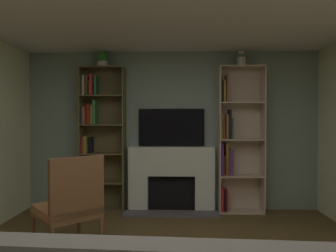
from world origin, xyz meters
TOP-DOWN VIEW (x-y plane):
  - wall_back_accent at (0.00, 2.81)m, footprint 4.76×0.06m
  - fireplace at (0.00, 2.68)m, footprint 1.45×0.50m
  - tv at (0.00, 2.75)m, footprint 1.04×0.06m
  - bookshelf_left at (-1.17, 2.68)m, footprint 0.69×0.30m
  - bookshelf_right at (1.00, 2.68)m, footprint 0.69×0.30m
  - potted_plant at (-1.08, 2.63)m, footprint 0.17×0.17m
  - vase_with_flowers at (1.08, 2.63)m, footprint 0.14×0.14m
  - armchair at (-1.04, 0.99)m, footprint 0.83×0.83m

SIDE VIEW (x-z plane):
  - fireplace at x=0.00m, z-range 0.02..1.03m
  - armchair at x=-1.04m, z-range 0.01..1.07m
  - bookshelf_left at x=-1.17m, z-range -0.05..2.22m
  - bookshelf_right at x=1.00m, z-range -0.04..2.22m
  - wall_back_accent at x=0.00m, z-range 0.00..2.53m
  - tv at x=0.00m, z-range 1.02..1.61m
  - vase_with_flowers at x=1.08m, z-range 2.23..2.48m
  - potted_plant at x=-1.08m, z-range 2.26..2.50m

